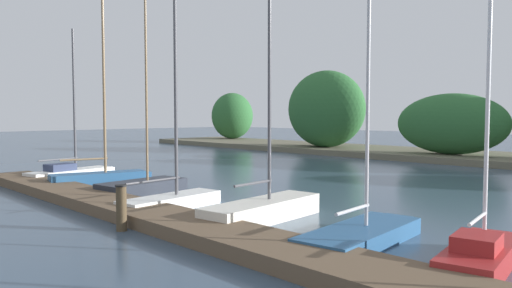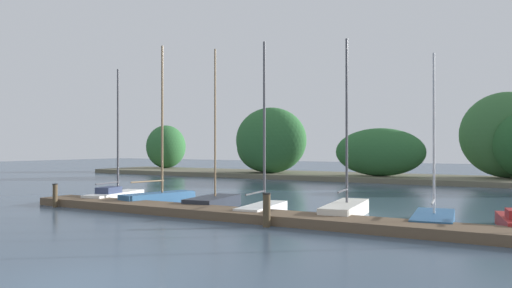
{
  "view_description": "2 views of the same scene",
  "coord_description": "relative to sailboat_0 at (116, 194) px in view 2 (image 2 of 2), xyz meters",
  "views": [
    {
      "loc": [
        11.47,
        2.01,
        3.03
      ],
      "look_at": [
        1.29,
        11.6,
        2.19
      ],
      "focal_mm": 35.25,
      "sensor_mm": 36.0,
      "label": 1
    },
    {
      "loc": [
        8.25,
        -7.18,
        2.86
      ],
      "look_at": [
        -2.87,
        12.01,
        2.96
      ],
      "focal_mm": 35.03,
      "sensor_mm": 36.0,
      "label": 2
    }
  ],
  "objects": [
    {
      "name": "ground",
      "position": [
        11.06,
        -11.6,
        -0.39
      ],
      "size": [
        160.0,
        160.0,
        0.0
      ],
      "primitive_type": "plane",
      "color": "#384C60"
    },
    {
      "name": "dock_pier",
      "position": [
        11.06,
        -2.15,
        -0.22
      ],
      "size": [
        26.07,
        1.8,
        0.35
      ],
      "color": "brown",
      "rests_on": "ground"
    },
    {
      "name": "far_shore",
      "position": [
        14.58,
        23.27,
        2.24
      ],
      "size": [
        67.38,
        8.05,
        7.11
      ],
      "color": "#66604C",
      "rests_on": "ground"
    },
    {
      "name": "sailboat_0",
      "position": [
        0.0,
        0.0,
        0.0
      ],
      "size": [
        1.84,
        4.37,
        6.9
      ],
      "rotation": [
        0.0,
        0.0,
        1.77
      ],
      "color": "white",
      "rests_on": "ground"
    },
    {
      "name": "sailboat_1",
      "position": [
        2.98,
        0.04,
        0.04
      ],
      "size": [
        1.76,
        4.18,
        7.81
      ],
      "rotation": [
        0.0,
        0.0,
        1.35
      ],
      "color": "#285684",
      "rests_on": "ground"
    },
    {
      "name": "sailboat_2",
      "position": [
        6.06,
        0.22,
        -0.06
      ],
      "size": [
        1.82,
        3.65,
        7.39
      ],
      "rotation": [
        0.0,
        0.0,
        1.71
      ],
      "color": "#232833",
      "rests_on": "ground"
    },
    {
      "name": "sailboat_3",
      "position": [
        9.11,
        -0.55,
        -0.01
      ],
      "size": [
        1.5,
        3.88,
        7.27
      ],
      "rotation": [
        0.0,
        0.0,
        1.71
      ],
      "color": "white",
      "rests_on": "ground"
    },
    {
      "name": "sailboat_4",
      "position": [
        12.4,
        0.38,
        -0.02
      ],
      "size": [
        1.64,
        4.54,
        7.22
      ],
      "rotation": [
        0.0,
        0.0,
        1.69
      ],
      "color": "silver",
      "rests_on": "ground"
    },
    {
      "name": "sailboat_5",
      "position": [
        15.8,
        0.23,
        -0.13
      ],
      "size": [
        1.86,
        4.25,
        6.29
      ],
      "rotation": [
        0.0,
        0.0,
        1.7
      ],
      "color": "#285684",
      "rests_on": "ground"
    },
    {
      "name": "mooring_piling_0",
      "position": [
        -0.59,
        -3.26,
        0.16
      ],
      "size": [
        0.25,
        0.25,
        1.1
      ],
      "color": "#4C3D28",
      "rests_on": "ground"
    },
    {
      "name": "mooring_piling_1",
      "position": [
        10.78,
        -3.31,
        0.21
      ],
      "size": [
        0.31,
        0.31,
        1.2
      ],
      "color": "#4C3D28",
      "rests_on": "ground"
    }
  ]
}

